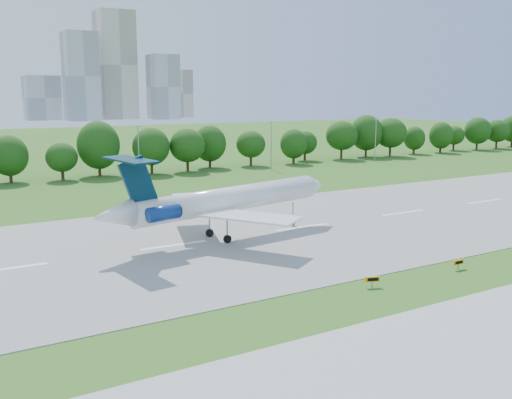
{
  "coord_description": "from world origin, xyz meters",
  "views": [
    {
      "loc": [
        -26.56,
        -41.33,
        19.24
      ],
      "look_at": [
        8.1,
        18.0,
        6.43
      ],
      "focal_mm": 40.0,
      "sensor_mm": 36.0,
      "label": 1
    }
  ],
  "objects": [
    {
      "name": "skyline",
      "position": [
        100.16,
        390.61,
        30.46
      ],
      "size": [
        127.0,
        52.0,
        80.0
      ],
      "color": "#B2B2B7",
      "rests_on": "ground"
    },
    {
      "name": "ground",
      "position": [
        0.0,
        0.0,
        0.0
      ],
      "size": [
        600.0,
        600.0,
        0.0
      ],
      "primitive_type": "plane",
      "color": "#2D5917",
      "rests_on": "ground"
    },
    {
      "name": "taxi_sign_right",
      "position": [
        11.2,
        0.13,
        0.83
      ],
      "size": [
        1.57,
        0.7,
        1.12
      ],
      "rotation": [
        0.0,
        0.0,
        -0.34
      ],
      "color": "gray",
      "rests_on": "ground"
    },
    {
      "name": "taxi_sign_centre",
      "position": [
        23.51,
        -0.16,
        0.8
      ],
      "size": [
        1.55,
        0.23,
        1.09
      ],
      "rotation": [
        0.0,
        0.0,
        -0.02
      ],
      "color": "gray",
      "rests_on": "ground"
    },
    {
      "name": "tree_line",
      "position": [
        0.0,
        92.0,
        6.19
      ],
      "size": [
        288.4,
        8.4,
        10.4
      ],
      "color": "#382314",
      "rests_on": "ground"
    },
    {
      "name": "airliner",
      "position": [
        6.32,
        24.76,
        5.42
      ],
      "size": [
        36.2,
        26.19,
        12.07
      ],
      "rotation": [
        0.0,
        -0.02,
        0.14
      ],
      "color": "white",
      "rests_on": "ground"
    },
    {
      "name": "runway",
      "position": [
        0.0,
        25.0,
        0.04
      ],
      "size": [
        400.0,
        45.0,
        0.08
      ],
      "primitive_type": "cube",
      "color": "gray",
      "rests_on": "ground"
    },
    {
      "name": "taxiway",
      "position": [
        0.0,
        -18.0,
        0.04
      ],
      "size": [
        400.0,
        23.0,
        0.08
      ],
      "primitive_type": "cube",
      "color": "#ADADA8",
      "rests_on": "ground"
    },
    {
      "name": "light_poles",
      "position": [
        -2.5,
        82.0,
        6.34
      ],
      "size": [
        175.9,
        0.25,
        12.19
      ],
      "color": "gray",
      "rests_on": "ground"
    }
  ]
}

